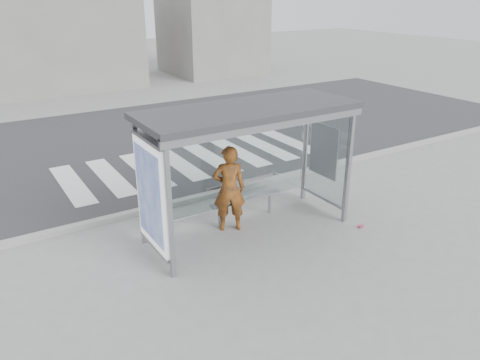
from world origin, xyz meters
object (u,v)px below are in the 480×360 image
object	(u,v)px
bus_shelter	(231,142)
bench	(245,198)
person	(229,189)
soda_can	(360,226)

from	to	relation	value
bus_shelter	bench	bearing A→B (deg)	36.17
bus_shelter	person	world-z (taller)	bus_shelter
person	soda_can	size ratio (longest dim) A/B	14.83
soda_can	bench	bearing A→B (deg)	139.10
person	bus_shelter	bearing A→B (deg)	91.11
bus_shelter	person	size ratio (longest dim) A/B	2.34
bench	person	bearing A→B (deg)	-158.46
bench	soda_can	bearing A→B (deg)	-40.90
person	soda_can	xyz separation A→B (m)	(2.36, -1.41, -0.88)
bus_shelter	person	bearing A→B (deg)	68.01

